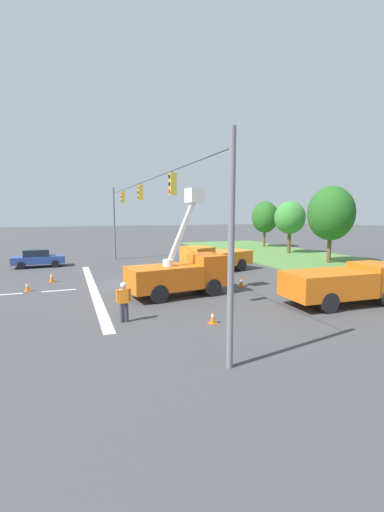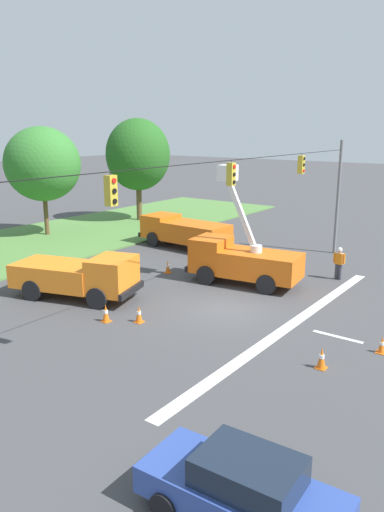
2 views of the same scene
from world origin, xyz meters
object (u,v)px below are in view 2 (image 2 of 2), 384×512
object	(u,v)px
traffic_cone_far_right	(168,267)
road_worker	(339,261)
traffic_cone_lane_edge_a	(322,358)
tree_far_east	(138,155)
utility_truck_bucket_lift	(241,258)
utility_truck_support_far	(184,231)
utility_truck_support_near	(79,275)
traffic_cone_near_bucket	(106,313)
traffic_cone_mid_left	(382,345)
traffic_cone_far_left	(290,258)
sedan_blue	(243,489)
tree_east	(42,164)
traffic_cone_lane_edge_b	(139,314)

from	to	relation	value
traffic_cone_far_right	road_worker	bearing A→B (deg)	-61.31
traffic_cone_lane_edge_a	tree_far_east	bearing A→B (deg)	54.34
utility_truck_bucket_lift	utility_truck_support_far	bearing A→B (deg)	57.36
traffic_cone_lane_edge_a	utility_truck_support_near	bearing A→B (deg)	89.73
traffic_cone_near_bucket	utility_truck_support_near	bearing A→B (deg)	66.47
utility_truck_bucket_lift	traffic_cone_mid_left	xyz separation A→B (m)	(-4.18, -8.43, -1.04)
utility_truck_support_near	road_worker	world-z (taller)	utility_truck_support_near
traffic_cone_near_bucket	traffic_cone_far_left	size ratio (longest dim) A/B	1.27
sedan_blue	traffic_cone_near_bucket	xyz separation A→B (m)	(6.11, 10.29, -0.40)
tree_east	utility_truck_support_near	world-z (taller)	tree_east
tree_east	utility_truck_bucket_lift	xyz separation A→B (m)	(-1.60, -17.97, -3.99)
utility_truck_support_far	road_worker	distance (m)	11.28
tree_far_east	traffic_cone_lane_edge_a	size ratio (longest dim) A/B	11.39
utility_truck_support_near	sedan_blue	distance (m)	15.50
road_worker	traffic_cone_far_left	distance (m)	3.94
tree_east	utility_truck_support_near	bearing A→B (deg)	-122.30
sedan_blue	road_worker	distance (m)	18.39
utility_truck_support_far	traffic_cone_far_left	distance (m)	7.75
utility_truck_bucket_lift	utility_truck_support_near	xyz separation A→B (m)	(-6.56, 5.06, -0.24)
utility_truck_bucket_lift	traffic_cone_lane_edge_b	xyz separation A→B (m)	(-7.21, 0.63, -0.98)
utility_truck_support_near	tree_east	bearing A→B (deg)	57.70
tree_east	traffic_cone_lane_edge_b	xyz separation A→B (m)	(-8.82, -17.34, -4.97)
sedan_blue	traffic_cone_lane_edge_b	xyz separation A→B (m)	(6.87, 9.12, -0.42)
road_worker	traffic_cone_lane_edge_b	size ratio (longest dim) A/B	2.37
utility_truck_bucket_lift	road_worker	size ratio (longest dim) A/B	3.45
sedan_blue	traffic_cone_far_right	distance (m)	18.49
road_worker	traffic_cone_lane_edge_a	distance (m)	10.86
sedan_blue	traffic_cone_far_right	bearing A→B (deg)	43.86
traffic_cone_far_left	traffic_cone_lane_edge_a	bearing A→B (deg)	-150.06
utility_truck_support_near	traffic_cone_far_left	bearing A→B (deg)	-24.40
traffic_cone_mid_left	traffic_cone_far_right	size ratio (longest dim) A/B	0.88
tree_far_east	traffic_cone_lane_edge_a	world-z (taller)	tree_far_east
traffic_cone_far_right	utility_truck_support_far	bearing A→B (deg)	29.21
utility_truck_support_near	traffic_cone_mid_left	size ratio (longest dim) A/B	10.11
utility_truck_bucket_lift	traffic_cone_mid_left	distance (m)	9.47
traffic_cone_mid_left	traffic_cone_far_right	world-z (taller)	traffic_cone_far_right
utility_truck_bucket_lift	traffic_cone_far_right	xyz separation A→B (m)	(-0.76, 4.31, -1.00)
tree_east	traffic_cone_far_right	size ratio (longest dim) A/B	11.13
utility_truck_support_far	utility_truck_bucket_lift	bearing A→B (deg)	-122.64
tree_far_east	traffic_cone_far_left	size ratio (longest dim) A/B	14.35
utility_truck_bucket_lift	road_worker	world-z (taller)	utility_truck_bucket_lift
traffic_cone_far_right	sedan_blue	bearing A→B (deg)	-136.14
traffic_cone_far_left	utility_truck_bucket_lift	bearing A→B (deg)	176.70
tree_east	traffic_cone_lane_edge_b	world-z (taller)	tree_east
traffic_cone_far_right	traffic_cone_lane_edge_a	bearing A→B (deg)	-117.09
utility_truck_support_near	traffic_cone_far_right	xyz separation A→B (m)	(5.80, -0.74, -0.76)
tree_far_east	road_worker	distance (m)	21.99
traffic_cone_far_left	traffic_cone_far_right	world-z (taller)	traffic_cone_far_right
tree_east	traffic_cone_near_bucket	size ratio (longest dim) A/B	10.40
traffic_cone_near_bucket	traffic_cone_lane_edge_a	distance (m)	9.05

